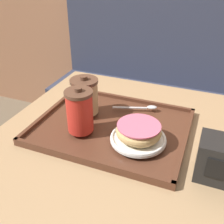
% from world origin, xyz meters
% --- Properties ---
extents(booth_bench, '(1.60, 0.44, 1.00)m').
position_xyz_m(booth_bench, '(0.06, 0.87, 0.32)').
color(booth_bench, '#33384C').
rests_on(booth_bench, ground_plane).
extents(cafe_table, '(0.77, 0.81, 0.71)m').
position_xyz_m(cafe_table, '(0.00, 0.00, 0.53)').
color(cafe_table, tan).
rests_on(cafe_table, ground_plane).
extents(serving_tray, '(0.48, 0.38, 0.02)m').
position_xyz_m(serving_tray, '(-0.04, 0.02, 0.71)').
color(serving_tray, '#512D1E').
rests_on(serving_tray, cafe_table).
extents(coffee_cup_front, '(0.08, 0.08, 0.14)m').
position_xyz_m(coffee_cup_front, '(-0.11, -0.05, 0.80)').
color(coffee_cup_front, red).
rests_on(coffee_cup_front, serving_tray).
extents(coffee_cup_rear, '(0.09, 0.09, 0.13)m').
position_xyz_m(coffee_cup_rear, '(-0.15, 0.05, 0.79)').
color(coffee_cup_rear, '#E0B784').
rests_on(coffee_cup_rear, serving_tray).
extents(plate_with_chocolate_donut, '(0.16, 0.16, 0.01)m').
position_xyz_m(plate_with_chocolate_donut, '(0.07, -0.04, 0.74)').
color(plate_with_chocolate_donut, white).
rests_on(plate_with_chocolate_donut, serving_tray).
extents(donut_chocolate_glazed, '(0.13, 0.13, 0.04)m').
position_xyz_m(donut_chocolate_glazed, '(0.07, -0.04, 0.77)').
color(donut_chocolate_glazed, '#DBB270').
rests_on(donut_chocolate_glazed, plate_with_chocolate_donut).
extents(spoon, '(0.15, 0.07, 0.01)m').
position_xyz_m(spoon, '(0.04, 0.14, 0.74)').
color(spoon, silver).
rests_on(spoon, serving_tray).
extents(napkin_dispenser, '(0.12, 0.09, 0.11)m').
position_xyz_m(napkin_dispenser, '(0.29, -0.08, 0.76)').
color(napkin_dispenser, black).
rests_on(napkin_dispenser, cafe_table).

